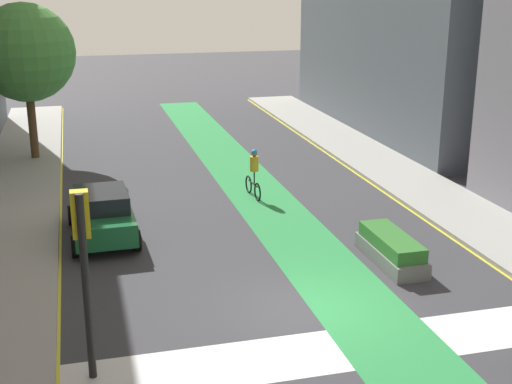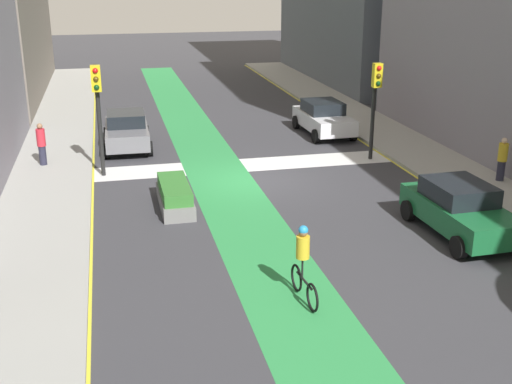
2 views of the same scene
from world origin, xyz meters
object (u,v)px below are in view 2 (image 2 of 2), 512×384
car_white_left_near (323,118)px  traffic_signal_near_left (375,93)px  cyclist_in_lane (303,262)px  pedestrian_sidewalk_left_a (502,159)px  car_grey_right_near (127,130)px  traffic_signal_near_right (98,99)px  car_green_left_far (460,209)px  pedestrian_sidewalk_right_a (41,144)px  median_planter (175,196)px

car_white_left_near → traffic_signal_near_left: bearing=96.9°
cyclist_in_lane → pedestrian_sidewalk_left_a: bearing=-144.8°
car_grey_right_near → traffic_signal_near_right: bearing=75.0°
car_green_left_far → pedestrian_sidewalk_left_a: pedestrian_sidewalk_left_a is taller
car_green_left_far → pedestrian_sidewalk_right_a: (12.51, -9.79, 0.19)m
traffic_signal_near_right → car_grey_right_near: 4.64m
car_grey_right_near → pedestrian_sidewalk_right_a: size_ratio=2.54×
car_green_left_far → median_planter: size_ratio=1.43×
traffic_signal_near_left → cyclist_in_lane: 12.64m
traffic_signal_near_right → car_grey_right_near: size_ratio=0.99×
traffic_signal_near_right → car_green_left_far: (-10.21, 8.20, -2.15)m
traffic_signal_near_left → cyclist_in_lane: (6.26, 10.83, -1.82)m
pedestrian_sidewalk_left_a → car_green_left_far: bearing=45.2°
car_green_left_far → median_planter: bearing=-27.8°
traffic_signal_near_right → car_white_left_near: size_ratio=0.99×
traffic_signal_near_left → pedestrian_sidewalk_left_a: bearing=128.9°
traffic_signal_near_left → median_planter: bearing=24.3°
traffic_signal_near_right → pedestrian_sidewalk_left_a: bearing=163.2°
cyclist_in_lane → car_grey_right_near: bearing=-76.9°
traffic_signal_near_right → traffic_signal_near_left: 10.83m
traffic_signal_near_left → pedestrian_sidewalk_right_a: size_ratio=2.38×
traffic_signal_near_right → pedestrian_sidewalk_right_a: bearing=-34.8°
car_grey_right_near → cyclist_in_lane: bearing=103.1°
pedestrian_sidewalk_right_a → car_white_left_near: bearing=-167.2°
traffic_signal_near_left → car_green_left_far: size_ratio=0.93×
median_planter → cyclist_in_lane: bearing=108.1°
pedestrian_sidewalk_right_a → traffic_signal_near_left: bearing=172.4°
traffic_signal_near_right → median_planter: size_ratio=1.41×
car_green_left_far → pedestrian_sidewalk_right_a: pedestrian_sidewalk_right_a is taller
traffic_signal_near_right → car_grey_right_near: traffic_signal_near_right is taller
car_grey_right_near → median_planter: car_grey_right_near is taller
car_white_left_near → cyclist_in_lane: cyclist_in_lane is taller
car_grey_right_near → car_green_left_far: (-9.15, 12.17, 0.00)m
cyclist_in_lane → pedestrian_sidewalk_left_a: 11.70m
cyclist_in_lane → pedestrian_sidewalk_left_a: size_ratio=1.16×
traffic_signal_near_left → car_green_left_far: (0.61, 8.04, -1.99)m
car_green_left_far → pedestrian_sidewalk_left_a: 5.56m
traffic_signal_near_right → traffic_signal_near_left: traffic_signal_near_right is taller
car_grey_right_near → pedestrian_sidewalk_left_a: pedestrian_sidewalk_left_a is taller
pedestrian_sidewalk_right_a → median_planter: pedestrian_sidewalk_right_a is taller
car_white_left_near → traffic_signal_near_right: bearing=23.4°
pedestrian_sidewalk_right_a → median_planter: bearing=129.2°
traffic_signal_near_left → car_white_left_near: (0.56, -4.61, -1.99)m
traffic_signal_near_left → car_green_left_far: bearing=85.7°
traffic_signal_near_left → pedestrian_sidewalk_left_a: (-3.30, 4.09, -1.83)m
traffic_signal_near_left → pedestrian_sidewalk_left_a: size_ratio=2.47×
cyclist_in_lane → pedestrian_sidewalk_right_a: size_ratio=1.12×
car_green_left_far → car_white_left_near: same height
car_grey_right_near → median_planter: bearing=98.7°
traffic_signal_near_left → car_green_left_far: traffic_signal_near_left is taller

